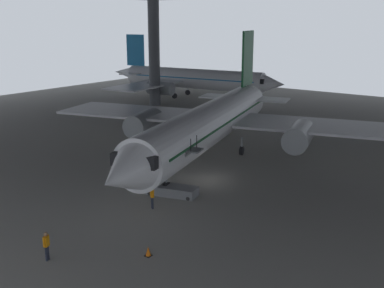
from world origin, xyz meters
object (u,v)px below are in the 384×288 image
at_px(boarding_stairs, 173,186).
at_px(airplane_distant, 190,79).
at_px(crew_worker_near_nose, 46,244).
at_px(traffic_cone_orange, 148,251).
at_px(airplane_main, 211,123).
at_px(crew_worker_by_stairs, 152,195).

relative_size(boarding_stairs, airplane_distant, 0.14).
bearing_deg(crew_worker_near_nose, boarding_stairs, 93.81).
bearing_deg(traffic_cone_orange, airplane_main, 114.42).
distance_m(crew_worker_by_stairs, traffic_cone_orange, 7.09).
distance_m(crew_worker_near_nose, airplane_distant, 58.17).
xyz_separation_m(boarding_stairs, traffic_cone_orange, (5.02, -8.50, -0.45)).
height_order(boarding_stairs, crew_worker_near_nose, boarding_stairs).
bearing_deg(crew_worker_by_stairs, airplane_main, 106.74).
relative_size(crew_worker_by_stairs, airplane_distant, 0.05).
height_order(crew_worker_near_nose, airplane_distant, airplane_distant).
height_order(airplane_main, traffic_cone_orange, airplane_main).
xyz_separation_m(airplane_main, traffic_cone_orange, (8.37, -18.44, -3.22)).
relative_size(crew_worker_near_nose, airplane_distant, 0.05).
bearing_deg(traffic_cone_orange, crew_worker_by_stairs, 129.28).
xyz_separation_m(crew_worker_near_nose, traffic_cone_orange, (4.21, 3.71, -0.68)).
bearing_deg(airplane_main, boarding_stairs, -71.38).
bearing_deg(crew_worker_near_nose, airplane_distant, 118.83).
distance_m(crew_worker_near_nose, traffic_cone_orange, 5.65).
xyz_separation_m(airplane_main, airplane_distant, (-23.87, 28.77, -0.25)).
xyz_separation_m(boarding_stairs, crew_worker_by_stairs, (0.55, -3.03, 0.26)).
xyz_separation_m(boarding_stairs, airplane_distant, (-27.22, 38.71, 2.53)).
xyz_separation_m(airplane_main, crew_worker_near_nose, (4.16, -22.15, -2.54)).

